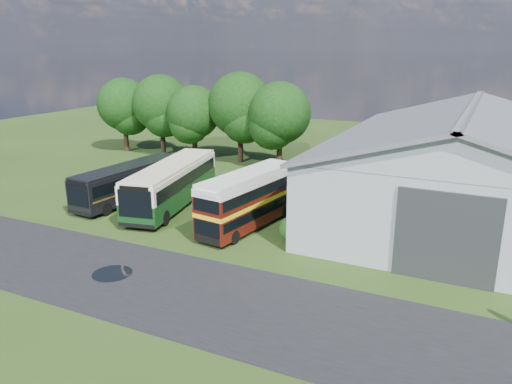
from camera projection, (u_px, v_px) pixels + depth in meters
The scene contains 15 objects.
ground at pixel (167, 259), 29.59m from camera, with size 120.00×120.00×0.00m, color #243C13.
asphalt_road at pixel (180, 290), 25.74m from camera, with size 60.00×8.00×0.02m, color black.
puddle at pixel (112, 274), 27.63m from camera, with size 2.20×2.20×0.01m, color black.
storage_shed at pixel (466, 161), 35.92m from camera, with size 18.80×24.80×8.15m.
tree_far_left at pixel (124, 104), 58.38m from camera, with size 6.12×6.12×8.64m.
tree_left_a at pixel (161, 103), 56.63m from camera, with size 6.46×6.46×9.12m.
tree_left_b at pixel (194, 112), 53.84m from camera, with size 5.78×5.78×8.16m.
tree_mid at pixel (240, 105), 52.61m from camera, with size 6.80×6.80×9.60m.
tree_right_a at pixel (280, 113), 49.79m from camera, with size 6.26×6.26×8.83m.
shrub_front at pixel (292, 240), 32.42m from camera, with size 1.70×1.70×1.70m, color #194714.
shrub_mid at pixel (303, 230), 34.15m from camera, with size 1.60×1.60×1.60m, color #194714.
shrub_back at pixel (313, 221), 35.87m from camera, with size 1.80×1.80×1.80m, color #194714.
bus_green_single at pixel (172, 184), 38.88m from camera, with size 5.24×12.61×3.39m.
bus_maroon_double at pixel (249, 200), 34.26m from camera, with size 3.56×9.36×3.92m.
bus_dark_single at pixel (130, 182), 40.39m from camera, with size 3.20×10.87×2.96m.
Camera 1 is at (16.70, -22.21, 12.13)m, focal length 35.00 mm.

